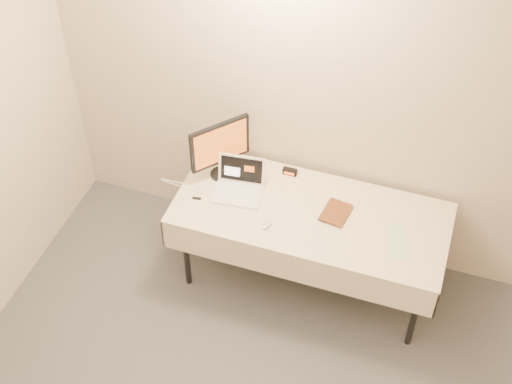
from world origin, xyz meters
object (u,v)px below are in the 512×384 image
(table, at_px, (310,219))
(book, at_px, (325,198))
(laptop, at_px, (239,184))
(monitor, at_px, (220,146))

(table, height_order, book, book)
(laptop, xyz_separation_m, book, (0.61, 0.00, 0.06))
(monitor, bearing_deg, table, -62.04)
(monitor, height_order, book, monitor)
(monitor, xyz_separation_m, book, (0.78, -0.10, -0.16))
(table, bearing_deg, laptop, 174.81)
(laptop, xyz_separation_m, monitor, (-0.17, 0.10, 0.21))
(monitor, distance_m, book, 0.80)
(book, bearing_deg, table, -138.18)
(table, distance_m, laptop, 0.55)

